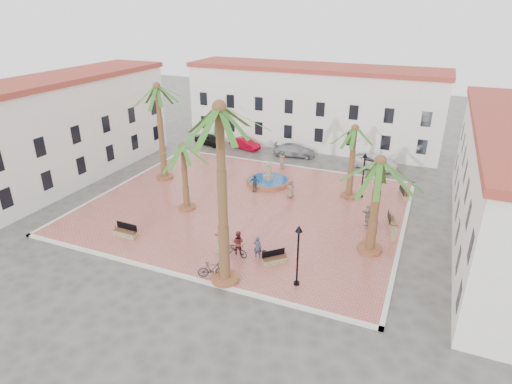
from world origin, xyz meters
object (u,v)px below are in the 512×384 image
palm_sw (183,154)px  pedestrian_fountain_a (290,189)px  bench_se (275,260)px  pedestrian_fountain_b (254,183)px  palm_nw (158,96)px  bollard_n (282,162)px  lamppost_e (364,168)px  car_silver (294,150)px  pedestrian_east (368,217)px  cyclist_b (238,243)px  car_black (209,139)px  bench_s (126,233)px  litter_bin (264,256)px  bollard_e (393,232)px  palm_s (220,127)px  bicycle_a (236,249)px  fountain (268,180)px  pedestrian_north (219,149)px  car_white (374,162)px  palm_ne (354,137)px  palm_e (379,174)px  bollard_se (220,242)px  bench_ne (404,194)px  cyclist_a (258,247)px  bench_e (391,222)px

palm_sw → pedestrian_fountain_a: palm_sw is taller
bench_se → pedestrian_fountain_b: 11.99m
palm_nw → bollard_n: bearing=35.2°
lamppost_e → car_silver: 12.95m
pedestrian_fountain_b → pedestrian_east: pedestrian_east is taller
cyclist_b → car_black: cyclist_b is taller
bench_se → car_silver: 22.65m
pedestrian_fountain_b → pedestrian_east: size_ratio=0.90×
bench_s → litter_bin: bearing=6.9°
bollard_e → palm_s: bearing=-134.8°
bicycle_a → fountain: bearing=25.0°
fountain → palm_sw: size_ratio=0.72×
pedestrian_north → pedestrian_east: (18.25, -10.26, -0.02)m
fountain → car_white: (8.67, 8.67, 0.26)m
car_white → bicycle_a: bearing=177.7°
palm_ne → pedestrian_fountain_b: (-8.28, -2.26, -4.77)m
palm_sw → pedestrian_fountain_a: bearing=36.9°
palm_sw → palm_ne: palm_ne is taller
car_silver → bench_s: bearing=155.8°
bollard_e → car_silver: bollard_e is taller
bench_s → cyclist_b: (8.76, 1.13, 0.59)m
bench_s → car_white: 26.85m
palm_s → palm_e: bearing=42.7°
bollard_se → fountain: bearing=96.7°
cyclist_b → pedestrian_north: size_ratio=0.92×
palm_sw → bench_ne: bearing=30.0°
fountain → pedestrian_fountain_b: 2.47m
bollard_se → cyclist_a: 2.66m
cyclist_b → car_white: size_ratio=0.35×
pedestrian_north → car_black: pedestrian_north is taller
bollard_n → bicycle_a: 17.36m
palm_s → bench_ne: palm_s is taller
fountain → bollard_n: bearing=92.1°
bollard_n → car_black: bearing=156.7°
lamppost_e → car_black: size_ratio=1.03×
bollard_e → pedestrian_fountain_b: (-12.85, 4.27, 0.10)m
pedestrian_fountain_a → pedestrian_east: bearing=-42.5°
bench_s → palm_ne: bearing=45.9°
pedestrian_east → car_black: bearing=-146.4°
palm_e → pedestrian_fountain_b: size_ratio=4.25×
bench_ne → bollard_n: bollard_n is taller
bench_e → car_black: (-23.43, 13.25, 0.28)m
palm_s → car_white: palm_s is taller
bollard_se → car_silver: size_ratio=0.32×
pedestrian_east → car_white: size_ratio=0.37×
pedestrian_north → fountain: bearing=-121.6°
bollard_se → bollard_n: (-1.67, 17.24, -0.09)m
bench_se → car_silver: size_ratio=0.33×
pedestrian_fountain_a → car_white: size_ratio=0.34×
palm_ne → bollard_n: (-7.97, 4.33, -4.89)m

